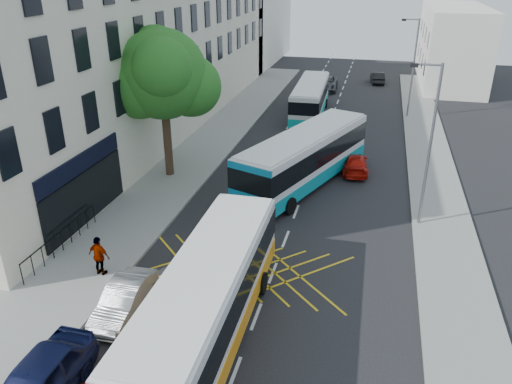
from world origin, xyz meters
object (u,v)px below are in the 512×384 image
Objects in this scene: street_tree at (162,75)px; pedestrian_far at (99,256)px; bus_near at (208,300)px; parked_car_silver at (124,300)px; lamp_far at (413,63)px; red_hatchback at (355,163)px; distant_car_grey at (326,83)px; distant_car_dark at (377,77)px; bus_far at (310,98)px; lamp_near at (429,139)px; bus_mid at (305,158)px.

street_tree is 4.96× the size of pedestrian_far.
parked_car_silver is at bearing 171.08° from bus_near.
street_tree is 22.57m from lamp_far.
distant_car_grey is (-4.37, 22.14, 0.11)m from red_hatchback.
red_hatchback is (7.57, 16.48, -0.05)m from parked_car_silver.
street_tree reaches higher than pedestrian_far.
bus_near is 6.20m from pedestrian_far.
parked_car_silver is (-3.55, 0.52, -1.02)m from bus_near.
bus_near reaches higher than distant_car_dark.
pedestrian_far is at bearing 155.66° from bus_near.
lamp_far is 8.83m from bus_far.
lamp_far is 2.17× the size of distant_car_dark.
lamp_far is 0.72× the size of bus_near.
bus_near is at bearing -125.73° from lamp_near.
lamp_far is 2.06× the size of red_hatchback.
distant_car_dark is (-2.74, 13.35, -4.01)m from lamp_far.
distant_car_dark is at bearing 103.66° from bus_mid.
bus_mid is 3.02× the size of red_hatchback.
bus_mid reaches higher than bus_near.
street_tree is 15.94m from bus_near.
street_tree is 17.68m from bus_far.
street_tree reaches higher than distant_car_dark.
bus_near is 6.23× the size of pedestrian_far.
street_tree is 0.75× the size of bus_mid.
bus_near is at bearing 71.36° from red_hatchback.
bus_far is 27.16m from pedestrian_far.
lamp_far is at bearing 90.00° from lamp_near.
bus_near is 3.00× the size of distant_car_dark.
bus_far is (6.54, 15.71, -4.77)m from street_tree.
bus_far is 2.81× the size of distant_car_dark.
distant_car_grey is (0.27, 9.97, -0.85)m from bus_far.
bus_near is at bearing 76.95° from distant_car_dark.
street_tree is 0.80× the size of bus_near.
parked_car_silver is at bearing 60.00° from red_hatchback.
bus_far is at bearing 81.28° from parked_car_silver.
distant_car_dark is at bearing -97.01° from red_hatchback.
bus_far is at bearing -93.61° from distant_car_grey.
street_tree is at bearing -106.92° from distant_car_grey.
street_tree is at bearing -114.53° from bus_far.
bus_near is (-7.55, -10.49, -2.98)m from lamp_near.
street_tree is at bearing 61.71° from distant_car_dark.
street_tree reaches higher than parked_car_silver.
lamp_near reaches higher than red_hatchback.
bus_far is 13.06m from red_hatchback.
parked_car_silver is at bearing -110.31° from lamp_far.
bus_near is 1.07× the size of bus_far.
distant_car_grey is at bearing 114.16° from bus_mid.
bus_near reaches higher than bus_far.
bus_near is at bearing -103.90° from lamp_far.
pedestrian_far is (-5.30, -36.66, 0.37)m from distant_car_grey.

